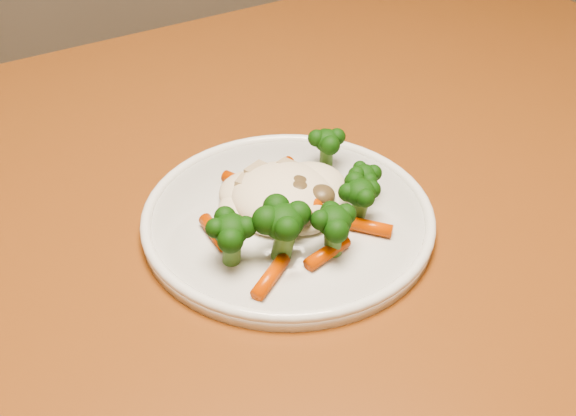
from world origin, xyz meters
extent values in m
cube|color=brown|center=(0.05, -0.26, 0.73)|extent=(1.38, 1.08, 0.04)
cube|color=brown|center=(0.50, 0.20, 0.35)|extent=(0.07, 0.07, 0.71)
cylinder|color=white|center=(0.03, -0.33, 0.76)|extent=(0.27, 0.27, 0.01)
ellipsoid|color=#FFECCB|center=(0.03, -0.32, 0.78)|extent=(0.11, 0.10, 0.04)
ellipsoid|color=black|center=(-0.03, -0.38, 0.78)|extent=(0.05, 0.05, 0.04)
ellipsoid|color=black|center=(0.01, -0.39, 0.79)|extent=(0.06, 0.06, 0.05)
ellipsoid|color=black|center=(0.05, -0.39, 0.78)|extent=(0.05, 0.05, 0.04)
ellipsoid|color=black|center=(0.09, -0.36, 0.78)|extent=(0.04, 0.04, 0.04)
ellipsoid|color=black|center=(0.10, -0.33, 0.78)|extent=(0.04, 0.04, 0.03)
ellipsoid|color=black|center=(0.09, -0.27, 0.78)|extent=(0.04, 0.04, 0.04)
cylinder|color=#E44E05|center=(0.00, -0.28, 0.77)|extent=(0.04, 0.05, 0.01)
cylinder|color=#E44E05|center=(0.04, -0.27, 0.77)|extent=(0.04, 0.03, 0.01)
cylinder|color=#E44E05|center=(0.07, -0.31, 0.77)|extent=(0.05, 0.03, 0.01)
cylinder|color=#E44E05|center=(-0.04, -0.35, 0.77)|extent=(0.02, 0.05, 0.01)
cylinder|color=#E44E05|center=(-0.01, -0.41, 0.77)|extent=(0.04, 0.04, 0.01)
cylinder|color=#E44E05|center=(0.04, -0.40, 0.77)|extent=(0.05, 0.03, 0.01)
cylinder|color=#E44E05|center=(0.09, -0.38, 0.77)|extent=(0.04, 0.03, 0.01)
cylinder|color=#E44E05|center=(0.05, -0.33, 0.78)|extent=(0.02, 0.05, 0.01)
ellipsoid|color=brown|center=(0.04, -0.32, 0.78)|extent=(0.03, 0.03, 0.02)
ellipsoid|color=brown|center=(0.06, -0.34, 0.78)|extent=(0.02, 0.02, 0.02)
ellipsoid|color=brown|center=(0.01, -0.33, 0.78)|extent=(0.02, 0.02, 0.01)
ellipsoid|color=brown|center=(0.03, -0.36, 0.78)|extent=(0.03, 0.03, 0.02)
ellipsoid|color=brown|center=(0.04, -0.33, 0.78)|extent=(0.03, 0.03, 0.02)
cube|color=tan|center=(0.01, -0.29, 0.78)|extent=(0.03, 0.02, 0.01)
cube|color=tan|center=(0.04, -0.29, 0.78)|extent=(0.03, 0.03, 0.01)
cube|color=tan|center=(0.00, -0.30, 0.78)|extent=(0.02, 0.02, 0.01)
camera|label=1|loc=(-0.12, -0.83, 1.17)|focal=45.00mm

